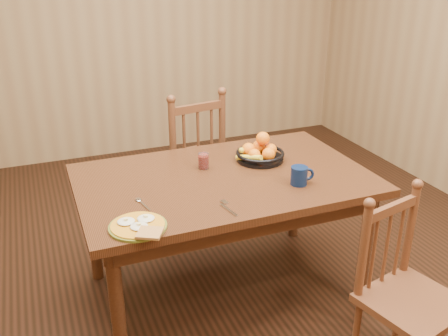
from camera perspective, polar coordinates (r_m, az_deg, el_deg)
name	(u,v)px	position (r m, az deg, el deg)	size (l,w,h in m)	color
room	(224,69)	(2.58, 0.00, 11.30)	(4.52, 5.02, 2.72)	black
dining_table	(224,190)	(2.80, 0.00, -2.54)	(1.60, 1.00, 0.75)	black
chair_far	(188,161)	(3.62, -4.08, 0.75)	(0.53, 0.52, 1.03)	#462815
chair_near	(406,295)	(2.51, 20.07, -13.47)	(0.49, 0.48, 0.90)	#462815
breakfast_plate	(138,226)	(2.29, -9.75, -6.53)	(0.26, 0.31, 0.04)	#59601E
fork	(227,207)	(2.43, 0.38, -4.49)	(0.05, 0.18, 0.00)	silver
spoon	(141,202)	(2.51, -9.51, -3.81)	(0.05, 0.16, 0.01)	silver
coffee_mug	(300,175)	(2.68, 8.66, -0.84)	(0.13, 0.09, 0.10)	#091735
juice_glass	(203,161)	(2.85, -2.36, 0.77)	(0.06, 0.06, 0.09)	silver
fruit_bowl	(260,153)	(2.97, 4.11, 1.76)	(0.29, 0.29, 0.17)	black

